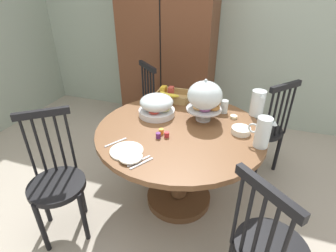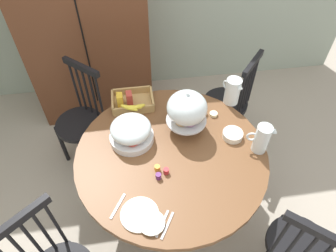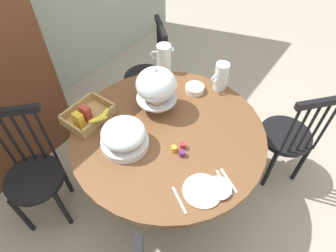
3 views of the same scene
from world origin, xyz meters
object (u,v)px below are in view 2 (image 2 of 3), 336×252
milk_pitcher (261,140)px  wooden_armoire (85,22)px  cereal_bowl (233,135)px  windsor_chair_by_cabinet (82,122)px  china_plate_small (152,223)px  china_plate_large (140,214)px  drinking_glass (200,104)px  windsor_chair_near_window (228,104)px  windsor_chair_far_side (297,249)px  fruit_platter_covered (131,132)px  butter_dish (214,114)px  dining_table (171,169)px  cereal_basket (131,102)px  orange_juice_pitcher (232,92)px  pastry_stand_with_dome (187,109)px

milk_pitcher → wooden_armoire: bearing=128.6°
milk_pitcher → cereal_bowl: bearing=137.4°
windsor_chair_by_cabinet → china_plate_small: windsor_chair_by_cabinet is taller
china_plate_large → china_plate_small: size_ratio=1.47×
cereal_bowl → drinking_glass: 0.35m
windsor_chair_near_window → windsor_chair_far_side: bearing=-87.5°
fruit_platter_covered → butter_dish: size_ratio=5.00×
milk_pitcher → butter_dish: size_ratio=3.57×
wooden_armoire → china_plate_small: wooden_armoire is taller
dining_table → drinking_glass: (0.27, 0.38, 0.25)m
fruit_platter_covered → cereal_basket: (0.02, 0.34, -0.04)m
cereal_basket → cereal_bowl: (0.67, -0.42, -0.02)m
windsor_chair_near_window → cereal_basket: 0.95m
milk_pitcher → drinking_glass: (-0.31, 0.43, -0.04)m
fruit_platter_covered → windsor_chair_near_window: bearing=31.7°
cereal_basket → fruit_platter_covered: bearing=-93.0°
cereal_basket → orange_juice_pitcher: bearing=-4.6°
drinking_glass → cereal_basket: bearing=167.4°
dining_table → pastry_stand_with_dome: 0.46m
pastry_stand_with_dome → cereal_basket: (-0.37, 0.30, -0.15)m
windsor_chair_far_side → milk_pitcher: 0.71m
china_plate_small → wooden_armoire: bearing=101.7°
windsor_chair_by_cabinet → dining_table: bearing=-44.1°
china_plate_small → drinking_glass: 0.97m
windsor_chair_by_cabinet → milk_pitcher: (1.26, -0.71, 0.38)m
wooden_armoire → windsor_chair_near_window: bearing=-29.8°
dining_table → china_plate_small: china_plate_small is taller
milk_pitcher → dining_table: bearing=174.5°
windsor_chair_far_side → fruit_platter_covered: bearing=140.0°
windsor_chair_far_side → china_plate_large: windsor_chair_far_side is taller
drinking_glass → wooden_armoire: bearing=129.8°
dining_table → windsor_chair_far_side: bearing=-42.8°
dining_table → cereal_basket: size_ratio=4.06×
windsor_chair_far_side → pastry_stand_with_dome: pastry_stand_with_dome is taller
milk_pitcher → windsor_chair_near_window: bearing=86.1°
wooden_armoire → butter_dish: bearing=-49.3°
windsor_chair_by_cabinet → china_plate_large: size_ratio=4.43×
cereal_bowl → windsor_chair_by_cabinet: bearing=152.5°
cereal_basket → wooden_armoire: bearing=110.6°
cereal_bowl → drinking_glass: bearing=119.3°
drinking_glass → butter_dish: bearing=-39.3°
windsor_chair_near_window → cereal_basket: size_ratio=3.09×
pastry_stand_with_dome → china_plate_large: 0.74m
china_plate_large → cereal_basket: bearing=89.1°
pastry_stand_with_dome → cereal_bowl: (0.31, -0.12, -0.17)m
dining_table → windsor_chair_near_window: size_ratio=1.32×
orange_juice_pitcher → china_plate_large: bearing=-132.8°
orange_juice_pitcher → butter_dish: bearing=-142.7°
dining_table → pastry_stand_with_dome: pastry_stand_with_dome is taller
wooden_armoire → drinking_glass: size_ratio=17.82×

